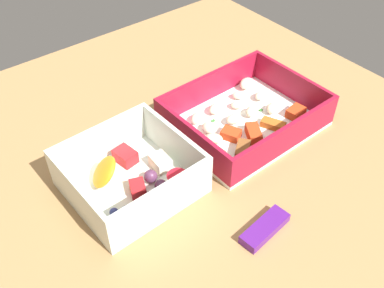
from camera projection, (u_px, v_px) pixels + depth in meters
The scene contains 4 objects.
table_surface at pixel (191, 170), 62.40cm from camera, with size 80.00×80.00×2.00cm, color #9E7547.
pasta_container at pixel (244, 118), 66.97cm from camera, with size 21.80×17.19×5.41cm.
fruit_bowl at pixel (133, 177), 57.31cm from camera, with size 15.86×15.02×6.17cm.
candy_bar at pixel (267, 227), 53.28cm from camera, with size 7.00×2.40×1.20cm, color #51197A.
Camera 1 is at (26.83, 33.98, 46.09)cm, focal length 41.23 mm.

